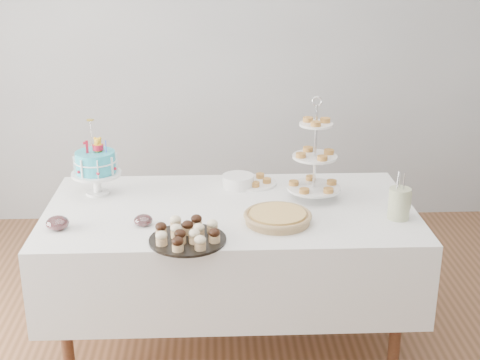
{
  "coord_description": "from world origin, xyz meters",
  "views": [
    {
      "loc": [
        -0.08,
        -2.93,
        2.1
      ],
      "look_at": [
        0.05,
        0.3,
        0.92
      ],
      "focal_mm": 50.0,
      "sensor_mm": 36.0,
      "label": 1
    }
  ],
  "objects_px": {
    "table": "(230,247)",
    "tiered_stand": "(315,157)",
    "pie": "(278,217)",
    "jam_bowl_a": "(58,223)",
    "cupcake_tray": "(187,233)",
    "utensil_pitcher": "(399,202)",
    "jam_bowl_b": "(143,220)",
    "plate_stack": "(238,181)",
    "pastry_plate": "(254,181)",
    "birthday_cake": "(97,175)"
  },
  "relations": [
    {
      "from": "cupcake_tray",
      "to": "plate_stack",
      "type": "height_order",
      "value": "cupcake_tray"
    },
    {
      "from": "tiered_stand",
      "to": "plate_stack",
      "type": "distance_m",
      "value": 0.49
    },
    {
      "from": "utensil_pitcher",
      "to": "pastry_plate",
      "type": "bearing_deg",
      "value": 138.37
    },
    {
      "from": "birthday_cake",
      "to": "pastry_plate",
      "type": "bearing_deg",
      "value": -6.3
    },
    {
      "from": "tiered_stand",
      "to": "jam_bowl_b",
      "type": "xyz_separation_m",
      "value": [
        -0.88,
        -0.32,
        -0.21
      ]
    },
    {
      "from": "table",
      "to": "jam_bowl_a",
      "type": "relative_size",
      "value": 17.3
    },
    {
      "from": "table",
      "to": "birthday_cake",
      "type": "relative_size",
      "value": 4.6
    },
    {
      "from": "pie",
      "to": "jam_bowl_a",
      "type": "bearing_deg",
      "value": -178.17
    },
    {
      "from": "tiered_stand",
      "to": "cupcake_tray",
      "type": "bearing_deg",
      "value": -142.45
    },
    {
      "from": "table",
      "to": "pie",
      "type": "relative_size",
      "value": 5.67
    },
    {
      "from": "table",
      "to": "pie",
      "type": "bearing_deg",
      "value": -41.74
    },
    {
      "from": "jam_bowl_a",
      "to": "utensil_pitcher",
      "type": "relative_size",
      "value": 0.46
    },
    {
      "from": "pastry_plate",
      "to": "jam_bowl_a",
      "type": "xyz_separation_m",
      "value": [
        -0.98,
        -0.59,
        0.01
      ]
    },
    {
      "from": "pie",
      "to": "jam_bowl_b",
      "type": "bearing_deg",
      "value": -179.47
    },
    {
      "from": "birthday_cake",
      "to": "utensil_pitcher",
      "type": "relative_size",
      "value": 1.71
    },
    {
      "from": "table",
      "to": "tiered_stand",
      "type": "height_order",
      "value": "tiered_stand"
    },
    {
      "from": "plate_stack",
      "to": "jam_bowl_a",
      "type": "height_order",
      "value": "plate_stack"
    },
    {
      "from": "jam_bowl_a",
      "to": "jam_bowl_b",
      "type": "height_order",
      "value": "jam_bowl_a"
    },
    {
      "from": "pie",
      "to": "tiered_stand",
      "type": "distance_m",
      "value": 0.44
    },
    {
      "from": "tiered_stand",
      "to": "plate_stack",
      "type": "xyz_separation_m",
      "value": [
        -0.4,
        0.2,
        -0.2
      ]
    },
    {
      "from": "tiered_stand",
      "to": "jam_bowl_b",
      "type": "height_order",
      "value": "tiered_stand"
    },
    {
      "from": "cupcake_tray",
      "to": "pie",
      "type": "relative_size",
      "value": 1.07
    },
    {
      "from": "pie",
      "to": "jam_bowl_b",
      "type": "distance_m",
      "value": 0.66
    },
    {
      "from": "birthday_cake",
      "to": "plate_stack",
      "type": "bearing_deg",
      "value": -8.58
    },
    {
      "from": "pastry_plate",
      "to": "jam_bowl_a",
      "type": "bearing_deg",
      "value": -149.19
    },
    {
      "from": "table",
      "to": "pie",
      "type": "height_order",
      "value": "pie"
    },
    {
      "from": "table",
      "to": "birthday_cake",
      "type": "distance_m",
      "value": 0.83
    },
    {
      "from": "plate_stack",
      "to": "pastry_plate",
      "type": "relative_size",
      "value": 0.68
    },
    {
      "from": "cupcake_tray",
      "to": "plate_stack",
      "type": "bearing_deg",
      "value": 69.55
    },
    {
      "from": "pie",
      "to": "tiered_stand",
      "type": "bearing_deg",
      "value": 54.5
    },
    {
      "from": "plate_stack",
      "to": "utensil_pitcher",
      "type": "height_order",
      "value": "utensil_pitcher"
    },
    {
      "from": "tiered_stand",
      "to": "jam_bowl_b",
      "type": "distance_m",
      "value": 0.96
    },
    {
      "from": "birthday_cake",
      "to": "pie",
      "type": "bearing_deg",
      "value": -38.81
    },
    {
      "from": "table",
      "to": "pastry_plate",
      "type": "relative_size",
      "value": 7.32
    },
    {
      "from": "jam_bowl_a",
      "to": "jam_bowl_b",
      "type": "distance_m",
      "value": 0.41
    },
    {
      "from": "plate_stack",
      "to": "utensil_pitcher",
      "type": "xyz_separation_m",
      "value": [
        0.79,
        -0.48,
        0.05
      ]
    },
    {
      "from": "pie",
      "to": "utensil_pitcher",
      "type": "relative_size",
      "value": 1.39
    },
    {
      "from": "cupcake_tray",
      "to": "birthday_cake",
      "type": "bearing_deg",
      "value": 129.45
    },
    {
      "from": "pie",
      "to": "jam_bowl_a",
      "type": "relative_size",
      "value": 3.05
    },
    {
      "from": "cupcake_tray",
      "to": "tiered_stand",
      "type": "height_order",
      "value": "tiered_stand"
    },
    {
      "from": "table",
      "to": "pastry_plate",
      "type": "height_order",
      "value": "pastry_plate"
    },
    {
      "from": "plate_stack",
      "to": "jam_bowl_b",
      "type": "xyz_separation_m",
      "value": [
        -0.48,
        -0.51,
        -0.01
      ]
    },
    {
      "from": "birthday_cake",
      "to": "utensil_pitcher",
      "type": "distance_m",
      "value": 1.61
    },
    {
      "from": "pastry_plate",
      "to": "jam_bowl_a",
      "type": "relative_size",
      "value": 2.36
    },
    {
      "from": "birthday_cake",
      "to": "cupcake_tray",
      "type": "xyz_separation_m",
      "value": [
        0.51,
        -0.62,
        -0.07
      ]
    },
    {
      "from": "table",
      "to": "jam_bowl_a",
      "type": "xyz_separation_m",
      "value": [
        -0.84,
        -0.24,
        0.26
      ]
    },
    {
      "from": "table",
      "to": "jam_bowl_b",
      "type": "xyz_separation_m",
      "value": [
        -0.43,
        -0.21,
        0.25
      ]
    },
    {
      "from": "jam_bowl_b",
      "to": "utensil_pitcher",
      "type": "relative_size",
      "value": 0.38
    },
    {
      "from": "birthday_cake",
      "to": "pie",
      "type": "distance_m",
      "value": 1.04
    },
    {
      "from": "jam_bowl_b",
      "to": "plate_stack",
      "type": "bearing_deg",
      "value": 46.72
    }
  ]
}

